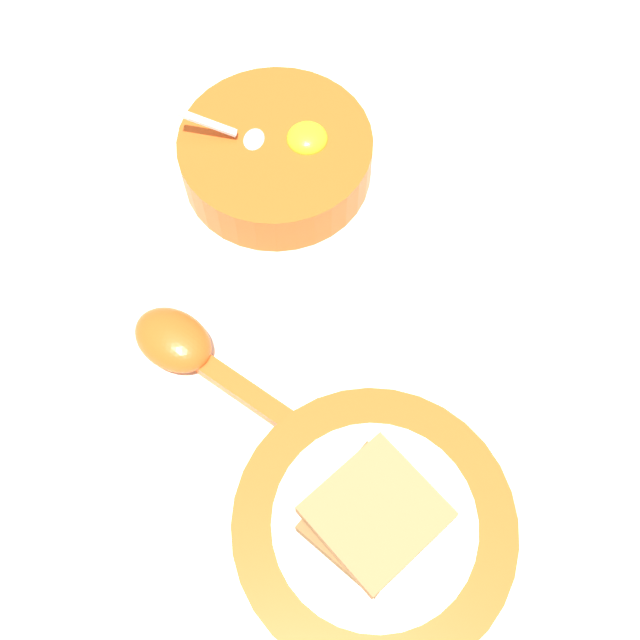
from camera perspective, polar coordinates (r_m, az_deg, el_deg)
ground_plane at (r=0.62m, az=0.68°, el=-6.00°), size 3.00×3.00×0.00m
egg_bowl at (r=0.71m, az=-3.34°, el=12.43°), size 0.18×0.18×0.08m
toast_plate at (r=0.59m, az=4.14°, el=-15.30°), size 0.21×0.21×0.02m
toast_sandwich at (r=0.56m, az=4.09°, el=-14.61°), size 0.12×0.12×0.03m
soup_spoon at (r=0.63m, az=-10.18°, el=-2.19°), size 0.10×0.16×0.03m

